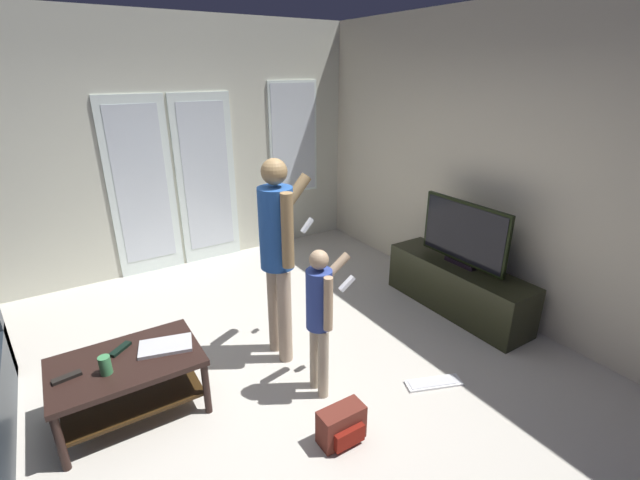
{
  "coord_description": "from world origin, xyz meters",
  "views": [
    {
      "loc": [
        -1.0,
        -2.47,
        2.28
      ],
      "look_at": [
        0.7,
        0.23,
        1.02
      ],
      "focal_mm": 24.37,
      "sensor_mm": 36.0,
      "label": 1
    }
  ],
  "objects_px": {
    "coffee_table": "(128,375)",
    "flat_screen_tv": "(464,234)",
    "tv_stand": "(457,287)",
    "person_adult": "(278,245)",
    "laptop_closed": "(166,346)",
    "person_child": "(320,310)",
    "cup_near_edge": "(105,365)",
    "loose_keyboard": "(434,383)",
    "dvd_remote_slim": "(120,349)",
    "backpack": "(342,426)",
    "tv_remote_black": "(67,377)"
  },
  "relations": [
    {
      "from": "loose_keyboard",
      "to": "dvd_remote_slim",
      "type": "distance_m",
      "value": 2.33
    },
    {
      "from": "loose_keyboard",
      "to": "tv_remote_black",
      "type": "height_order",
      "value": "tv_remote_black"
    },
    {
      "from": "laptop_closed",
      "to": "cup_near_edge",
      "type": "distance_m",
      "value": 0.4
    },
    {
      "from": "person_child",
      "to": "loose_keyboard",
      "type": "xyz_separation_m",
      "value": [
        0.78,
        -0.42,
        -0.68
      ]
    },
    {
      "from": "person_child",
      "to": "dvd_remote_slim",
      "type": "distance_m",
      "value": 1.42
    },
    {
      "from": "tv_stand",
      "to": "laptop_closed",
      "type": "bearing_deg",
      "value": 175.27
    },
    {
      "from": "person_adult",
      "to": "person_child",
      "type": "bearing_deg",
      "value": -87.2
    },
    {
      "from": "backpack",
      "to": "tv_remote_black",
      "type": "distance_m",
      "value": 1.78
    },
    {
      "from": "dvd_remote_slim",
      "to": "person_adult",
      "type": "bearing_deg",
      "value": -42.97
    },
    {
      "from": "tv_remote_black",
      "to": "flat_screen_tv",
      "type": "bearing_deg",
      "value": -12.66
    },
    {
      "from": "tv_stand",
      "to": "tv_remote_black",
      "type": "relative_size",
      "value": 8.96
    },
    {
      "from": "person_child",
      "to": "laptop_closed",
      "type": "bearing_deg",
      "value": 152.37
    },
    {
      "from": "tv_stand",
      "to": "cup_near_edge",
      "type": "bearing_deg",
      "value": 177.36
    },
    {
      "from": "loose_keyboard",
      "to": "flat_screen_tv",
      "type": "bearing_deg",
      "value": 34.45
    },
    {
      "from": "tv_stand",
      "to": "person_adult",
      "type": "distance_m",
      "value": 2.0
    },
    {
      "from": "tv_stand",
      "to": "laptop_closed",
      "type": "xyz_separation_m",
      "value": [
        -2.77,
        0.23,
        0.21
      ]
    },
    {
      "from": "backpack",
      "to": "tv_remote_black",
      "type": "height_order",
      "value": "tv_remote_black"
    },
    {
      "from": "coffee_table",
      "to": "flat_screen_tv",
      "type": "xyz_separation_m",
      "value": [
        3.04,
        -0.23,
        0.49
      ]
    },
    {
      "from": "person_child",
      "to": "backpack",
      "type": "height_order",
      "value": "person_child"
    },
    {
      "from": "cup_near_edge",
      "to": "backpack",
      "type": "bearing_deg",
      "value": -36.51
    },
    {
      "from": "person_child",
      "to": "cup_near_edge",
      "type": "xyz_separation_m",
      "value": [
        -1.36,
        0.42,
        -0.18
      ]
    },
    {
      "from": "backpack",
      "to": "cup_near_edge",
      "type": "height_order",
      "value": "cup_near_edge"
    },
    {
      "from": "flat_screen_tv",
      "to": "dvd_remote_slim",
      "type": "height_order",
      "value": "flat_screen_tv"
    },
    {
      "from": "coffee_table",
      "to": "tv_stand",
      "type": "distance_m",
      "value": 3.05
    },
    {
      "from": "person_child",
      "to": "person_adult",
      "type": "bearing_deg",
      "value": 92.8
    },
    {
      "from": "cup_near_edge",
      "to": "coffee_table",
      "type": "bearing_deg",
      "value": 34.29
    },
    {
      "from": "flat_screen_tv",
      "to": "backpack",
      "type": "bearing_deg",
      "value": -158.49
    },
    {
      "from": "person_adult",
      "to": "laptop_closed",
      "type": "bearing_deg",
      "value": -176.43
    },
    {
      "from": "tv_stand",
      "to": "laptop_closed",
      "type": "relative_size",
      "value": 4.28
    },
    {
      "from": "coffee_table",
      "to": "tv_stand",
      "type": "xyz_separation_m",
      "value": [
        3.04,
        -0.23,
        -0.08
      ]
    },
    {
      "from": "coffee_table",
      "to": "tv_stand",
      "type": "relative_size",
      "value": 0.63
    },
    {
      "from": "coffee_table",
      "to": "dvd_remote_slim",
      "type": "relative_size",
      "value": 5.66
    },
    {
      "from": "coffee_table",
      "to": "laptop_closed",
      "type": "distance_m",
      "value": 0.3
    },
    {
      "from": "flat_screen_tv",
      "to": "backpack",
      "type": "height_order",
      "value": "flat_screen_tv"
    },
    {
      "from": "dvd_remote_slim",
      "to": "laptop_closed",
      "type": "bearing_deg",
      "value": -65.3
    },
    {
      "from": "coffee_table",
      "to": "cup_near_edge",
      "type": "xyz_separation_m",
      "value": [
        -0.12,
        -0.08,
        0.19
      ]
    },
    {
      "from": "loose_keyboard",
      "to": "dvd_remote_slim",
      "type": "height_order",
      "value": "dvd_remote_slim"
    },
    {
      "from": "person_adult",
      "to": "coffee_table",
      "type": "bearing_deg",
      "value": -177.31
    },
    {
      "from": "laptop_closed",
      "to": "cup_near_edge",
      "type": "xyz_separation_m",
      "value": [
        -0.39,
        -0.08,
        0.05
      ]
    },
    {
      "from": "cup_near_edge",
      "to": "tv_remote_black",
      "type": "xyz_separation_m",
      "value": [
        -0.22,
        0.08,
        -0.05
      ]
    },
    {
      "from": "person_child",
      "to": "laptop_closed",
      "type": "height_order",
      "value": "person_child"
    },
    {
      "from": "coffee_table",
      "to": "person_adult",
      "type": "relative_size",
      "value": 0.57
    },
    {
      "from": "backpack",
      "to": "cup_near_edge",
      "type": "bearing_deg",
      "value": 143.49
    },
    {
      "from": "tv_stand",
      "to": "cup_near_edge",
      "type": "relative_size",
      "value": 12.11
    },
    {
      "from": "backpack",
      "to": "laptop_closed",
      "type": "height_order",
      "value": "laptop_closed"
    },
    {
      "from": "person_adult",
      "to": "dvd_remote_slim",
      "type": "relative_size",
      "value": 9.89
    },
    {
      "from": "tv_remote_black",
      "to": "dvd_remote_slim",
      "type": "height_order",
      "value": "same"
    },
    {
      "from": "person_adult",
      "to": "cup_near_edge",
      "type": "relative_size",
      "value": 13.37
    },
    {
      "from": "tv_remote_black",
      "to": "person_adult",
      "type": "bearing_deg",
      "value": -6.57
    },
    {
      "from": "person_adult",
      "to": "cup_near_edge",
      "type": "xyz_separation_m",
      "value": [
        -1.33,
        -0.14,
        -0.49
      ]
    }
  ]
}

